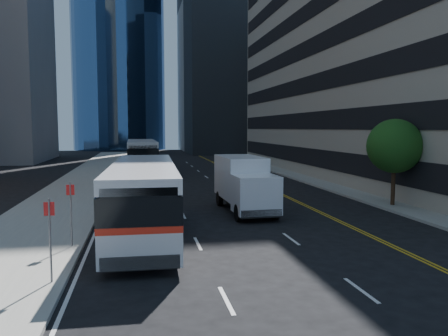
# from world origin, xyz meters

# --- Properties ---
(ground) EXTENTS (160.00, 160.00, 0.00)m
(ground) POSITION_xyz_m (0.00, 0.00, 0.00)
(ground) COLOR black
(ground) RESTS_ON ground
(sidewalk_west) EXTENTS (5.00, 90.00, 0.15)m
(sidewalk_west) POSITION_xyz_m (-10.50, 25.00, 0.07)
(sidewalk_west) COLOR gray
(sidewalk_west) RESTS_ON ground
(sidewalk_east) EXTENTS (2.00, 90.00, 0.15)m
(sidewalk_east) POSITION_xyz_m (9.00, 25.00, 0.07)
(sidewalk_east) COLOR gray
(sidewalk_east) RESTS_ON ground
(office_tower_north) EXTENTS (30.00, 28.00, 60.00)m
(office_tower_north) POSITION_xyz_m (18.00, 72.00, 30.00)
(office_tower_north) COLOR gray
(office_tower_north) RESTS_ON ground
(street_tree) EXTENTS (3.20, 3.20, 5.10)m
(street_tree) POSITION_xyz_m (9.00, 8.00, 3.64)
(street_tree) COLOR #332114
(street_tree) RESTS_ON sidewalk_east
(bus_front) EXTENTS (3.02, 12.31, 3.16)m
(bus_front) POSITION_xyz_m (-5.63, 4.10, 1.72)
(bus_front) COLOR silver
(bus_front) RESTS_ON ground
(bus_rear) EXTENTS (3.07, 13.20, 3.39)m
(bus_rear) POSITION_xyz_m (-5.58, 31.60, 1.85)
(bus_rear) COLOR silver
(bus_rear) RESTS_ON ground
(box_truck) EXTENTS (2.38, 6.48, 3.07)m
(box_truck) POSITION_xyz_m (-0.02, 8.35, 1.62)
(box_truck) COLOR white
(box_truck) RESTS_ON ground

